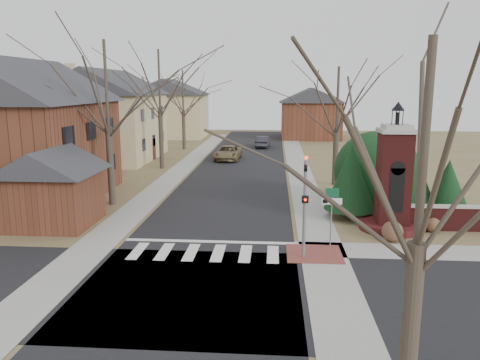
# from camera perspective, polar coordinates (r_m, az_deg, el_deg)

# --- Properties ---
(ground) EXTENTS (120.00, 120.00, 0.00)m
(ground) POSITION_cam_1_polar(r_m,az_deg,el_deg) (20.14, -4.67, -9.64)
(ground) COLOR brown
(ground) RESTS_ON ground
(main_street) EXTENTS (8.00, 70.00, 0.01)m
(main_street) POSITION_cam_1_polar(r_m,az_deg,el_deg) (41.31, 0.01, 1.33)
(main_street) COLOR black
(main_street) RESTS_ON ground
(cross_street) EXTENTS (120.00, 8.00, 0.01)m
(cross_street) POSITION_cam_1_polar(r_m,az_deg,el_deg) (17.41, -6.22, -13.13)
(cross_street) COLOR black
(cross_street) RESTS_ON ground
(crosswalk_zone) EXTENTS (8.00, 2.20, 0.02)m
(crosswalk_zone) POSITION_cam_1_polar(r_m,az_deg,el_deg) (20.87, -4.33, -8.83)
(crosswalk_zone) COLOR silver
(crosswalk_zone) RESTS_ON ground
(stop_bar) EXTENTS (8.00, 0.35, 0.02)m
(stop_bar) POSITION_cam_1_polar(r_m,az_deg,el_deg) (22.27, -3.75, -7.51)
(stop_bar) COLOR silver
(stop_bar) RESTS_ON ground
(sidewalk_right_main) EXTENTS (2.00, 60.00, 0.02)m
(sidewalk_right_main) POSITION_cam_1_polar(r_m,az_deg,el_deg) (41.26, 7.23, 1.23)
(sidewalk_right_main) COLOR gray
(sidewalk_right_main) RESTS_ON ground
(sidewalk_left) EXTENTS (2.00, 60.00, 0.02)m
(sidewalk_left) POSITION_cam_1_polar(r_m,az_deg,el_deg) (42.00, -7.09, 1.42)
(sidewalk_left) COLOR gray
(sidewalk_left) RESTS_ON ground
(curb_apron) EXTENTS (2.40, 2.40, 0.02)m
(curb_apron) POSITION_cam_1_polar(r_m,az_deg,el_deg) (20.92, 9.03, -8.89)
(curb_apron) COLOR brown
(curb_apron) RESTS_ON ground
(traffic_signal_pole) EXTENTS (0.28, 0.41, 4.50)m
(traffic_signal_pole) POSITION_cam_1_polar(r_m,az_deg,el_deg) (19.73, 7.92, -2.28)
(traffic_signal_pole) COLOR slate
(traffic_signal_pole) RESTS_ON ground
(sign_post) EXTENTS (0.90, 0.07, 2.75)m
(sign_post) POSITION_cam_1_polar(r_m,az_deg,el_deg) (21.37, 11.10, -3.09)
(sign_post) COLOR slate
(sign_post) RESTS_ON ground
(brick_gate_monument) EXTENTS (3.20, 3.20, 6.47)m
(brick_gate_monument) POSITION_cam_1_polar(r_m,az_deg,el_deg) (24.83, 18.14, -0.92)
(brick_gate_monument) COLOR #4F1817
(brick_gate_monument) RESTS_ON ground
(house_brick_left) EXTENTS (9.80, 11.80, 9.42)m
(house_brick_left) POSITION_cam_1_polar(r_m,az_deg,el_deg) (32.83, -25.09, 5.86)
(house_brick_left) COLOR brown
(house_brick_left) RESTS_ON ground
(house_stucco_left) EXTENTS (9.80, 12.80, 9.28)m
(house_stucco_left) POSITION_cam_1_polar(r_m,az_deg,el_deg) (48.52, -15.81, 7.86)
(house_stucco_left) COLOR tan
(house_stucco_left) RESTS_ON ground
(garage_left) EXTENTS (4.80, 4.80, 4.29)m
(garage_left) POSITION_cam_1_polar(r_m,az_deg,el_deg) (26.24, -21.88, -0.37)
(garage_left) COLOR brown
(garage_left) RESTS_ON ground
(house_distant_left) EXTENTS (10.80, 8.80, 8.53)m
(house_distant_left) POSITION_cam_1_polar(r_m,az_deg,el_deg) (68.29, -8.56, 8.76)
(house_distant_left) COLOR tan
(house_distant_left) RESTS_ON ground
(house_distant_right) EXTENTS (8.80, 8.80, 7.30)m
(house_distant_right) POSITION_cam_1_polar(r_m,az_deg,el_deg) (66.84, 8.60, 8.19)
(house_distant_right) COLOR brown
(house_distant_right) RESTS_ON ground
(evergreen_near) EXTENTS (2.80, 2.80, 4.10)m
(evergreen_near) POSITION_cam_1_polar(r_m,az_deg,el_deg) (26.37, 13.33, 0.33)
(evergreen_near) COLOR #473D33
(evergreen_near) RESTS_ON ground
(evergreen_mid) EXTENTS (3.40, 3.40, 4.70)m
(evergreen_mid) POSITION_cam_1_polar(r_m,az_deg,el_deg) (28.18, 19.62, 1.29)
(evergreen_mid) COLOR #473D33
(evergreen_mid) RESTS_ON ground
(evergreen_far) EXTENTS (2.40, 2.40, 3.30)m
(evergreen_far) POSITION_cam_1_polar(r_m,az_deg,el_deg) (27.97, 24.01, -0.57)
(evergreen_far) COLOR #473D33
(evergreen_far) RESTS_ON ground
(evergreen_mass) EXTENTS (4.80, 4.80, 4.80)m
(evergreen_mass) POSITION_cam_1_polar(r_m,az_deg,el_deg) (29.10, 16.09, 1.41)
(evergreen_mass) COLOR black
(evergreen_mass) RESTS_ON ground
(bare_tree_0) EXTENTS (8.05, 8.05, 11.15)m
(bare_tree_0) POSITION_cam_1_polar(r_m,az_deg,el_deg) (29.32, -16.05, 11.90)
(bare_tree_0) COLOR #473D33
(bare_tree_0) RESTS_ON ground
(bare_tree_1) EXTENTS (8.40, 8.40, 11.64)m
(bare_tree_1) POSITION_cam_1_polar(r_m,az_deg,el_deg) (41.78, -9.84, 12.34)
(bare_tree_1) COLOR #473D33
(bare_tree_1) RESTS_ON ground
(bare_tree_2) EXTENTS (7.35, 7.35, 10.19)m
(bare_tree_2) POSITION_cam_1_polar(r_m,az_deg,el_deg) (54.58, -6.99, 11.09)
(bare_tree_2) COLOR #473D33
(bare_tree_2) RESTS_ON ground
(bare_tree_3) EXTENTS (7.00, 7.00, 9.70)m
(bare_tree_3) POSITION_cam_1_polar(r_m,az_deg,el_deg) (34.86, 11.85, 10.28)
(bare_tree_3) COLOR #473D33
(bare_tree_3) RESTS_ON ground
(bare_tree_4) EXTENTS (6.65, 6.65, 9.21)m
(bare_tree_4) POSITION_cam_1_polar(r_m,az_deg,el_deg) (10.06, 21.72, 5.72)
(bare_tree_4) COLOR #473D33
(bare_tree_4) RESTS_ON ground
(pickup_truck) EXTENTS (2.56, 5.11, 1.39)m
(pickup_truck) POSITION_cam_1_polar(r_m,az_deg,el_deg) (46.59, -1.47, 3.33)
(pickup_truck) COLOR olive
(pickup_truck) RESTS_ON ground
(distant_car) EXTENTS (1.76, 4.29, 1.38)m
(distant_car) POSITION_cam_1_polar(r_m,az_deg,el_deg) (56.16, 2.79, 4.69)
(distant_car) COLOR #2D2F34
(distant_car) RESTS_ON ground
(dry_shrub_left) EXTENTS (0.99, 0.99, 0.99)m
(dry_shrub_left) POSITION_cam_1_polar(r_m,az_deg,el_deg) (23.27, 18.08, -5.97)
(dry_shrub_left) COLOR brown
(dry_shrub_left) RESTS_ON ground
(dry_shrub_right) EXTENTS (0.74, 0.74, 0.74)m
(dry_shrub_right) POSITION_cam_1_polar(r_m,az_deg,el_deg) (25.44, 22.49, -5.10)
(dry_shrub_right) COLOR brown
(dry_shrub_right) RESTS_ON ground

